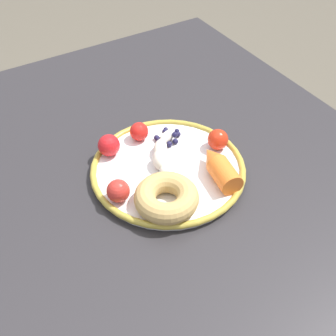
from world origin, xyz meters
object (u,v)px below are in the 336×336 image
at_px(tomato_near, 109,145).
at_px(blueberry_pile, 168,137).
at_px(carrot_orange, 219,167).
at_px(tomato_mid, 118,191).
at_px(tomato_far, 139,132).
at_px(tomato_extra, 218,139).
at_px(donut, 166,197).
at_px(dining_table, 170,198).
at_px(plate, 168,169).
at_px(banana, 166,161).

bearing_deg(tomato_near, blueberry_pile, 78.73).
bearing_deg(carrot_orange, tomato_mid, -103.11).
height_order(tomato_far, tomato_extra, tomato_extra).
height_order(donut, tomato_extra, tomato_extra).
height_order(tomato_mid, tomato_far, tomato_mid).
bearing_deg(carrot_orange, dining_table, -153.83).
height_order(tomato_near, tomato_extra, tomato_near).
height_order(donut, tomato_mid, tomato_mid).
bearing_deg(tomato_near, dining_table, 56.62).
xyz_separation_m(carrot_orange, blueberry_pile, (-0.13, -0.03, -0.01)).
height_order(donut, tomato_near, tomato_near).
xyz_separation_m(dining_table, plate, (0.03, -0.02, 0.12)).
height_order(dining_table, tomato_near, tomato_near).
xyz_separation_m(carrot_orange, tomato_extra, (-0.06, 0.04, -0.00)).
bearing_deg(plate, dining_table, 140.40).
distance_m(plate, tomato_extra, 0.11).
bearing_deg(tomato_far, tomato_extra, 48.97).
relative_size(banana, tomato_extra, 4.36).
xyz_separation_m(plate, tomato_extra, (-0.00, 0.11, 0.02)).
height_order(plate, banana, banana).
bearing_deg(donut, dining_table, 145.24).
relative_size(blueberry_pile, tomato_far, 1.64).
bearing_deg(tomato_far, dining_table, 20.42).
bearing_deg(blueberry_pile, plate, -31.30).
xyz_separation_m(donut, tomato_extra, (-0.08, 0.16, 0.00)).
xyz_separation_m(plate, blueberry_pile, (-0.07, 0.04, 0.01)).
bearing_deg(carrot_orange, tomato_near, -137.59).
distance_m(dining_table, tomato_extra, 0.17).
xyz_separation_m(plate, donut, (0.08, -0.05, 0.02)).
relative_size(carrot_orange, tomato_far, 2.98).
height_order(tomato_near, tomato_mid, tomato_near).
bearing_deg(tomato_mid, tomato_far, 139.08).
bearing_deg(tomato_near, donut, 8.51).
distance_m(plate, tomato_near, 0.12).
bearing_deg(tomato_extra, tomato_far, -131.03).
distance_m(dining_table, tomato_mid, 0.20).
distance_m(dining_table, tomato_far, 0.16).
xyz_separation_m(dining_table, tomato_extra, (0.03, 0.09, 0.14)).
xyz_separation_m(dining_table, blueberry_pile, (-0.04, 0.02, 0.13)).
relative_size(tomato_mid, tomato_far, 1.09).
distance_m(carrot_orange, blueberry_pile, 0.14).
height_order(carrot_orange, tomato_far, carrot_orange).
distance_m(tomato_near, tomato_extra, 0.21).
bearing_deg(carrot_orange, tomato_far, -156.33).
xyz_separation_m(donut, tomato_near, (-0.17, -0.02, 0.00)).
xyz_separation_m(tomato_mid, tomato_far, (-0.12, 0.11, -0.00)).
xyz_separation_m(donut, blueberry_pile, (-0.14, 0.09, -0.01)).
bearing_deg(tomato_far, tomato_near, -82.05).
height_order(donut, blueberry_pile, donut).
xyz_separation_m(blueberry_pile, tomato_near, (-0.02, -0.12, 0.01)).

